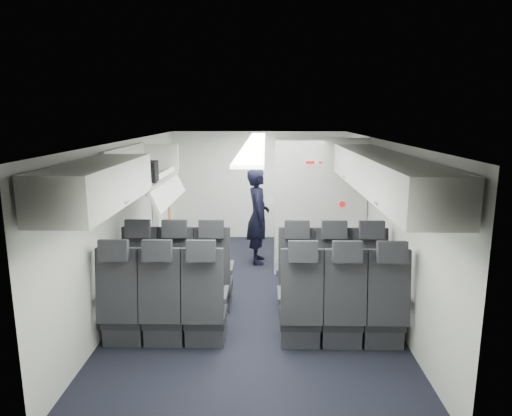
{
  "coord_description": "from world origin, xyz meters",
  "views": [
    {
      "loc": [
        0.13,
        -6.07,
        2.49
      ],
      "look_at": [
        0.0,
        0.4,
        1.15
      ],
      "focal_mm": 32.0,
      "sensor_mm": 36.0,
      "label": 1
    }
  ],
  "objects_px": {
    "carry_on_bag": "(140,172)",
    "seat_row_mid": "(253,309)",
    "seat_row_front": "(254,280)",
    "flight_attendant": "(258,216)",
    "galley_unit": "(307,194)",
    "boarding_door": "(162,205)"
  },
  "relations": [
    {
      "from": "carry_on_bag",
      "to": "seat_row_mid",
      "type": "bearing_deg",
      "value": -32.82
    },
    {
      "from": "seat_row_front",
      "to": "flight_attendant",
      "type": "bearing_deg",
      "value": 89.61
    },
    {
      "from": "galley_unit",
      "to": "carry_on_bag",
      "type": "distance_m",
      "value": 4.21
    },
    {
      "from": "boarding_door",
      "to": "flight_attendant",
      "type": "height_order",
      "value": "boarding_door"
    },
    {
      "from": "seat_row_mid",
      "to": "flight_attendant",
      "type": "bearing_deg",
      "value": 89.74
    },
    {
      "from": "galley_unit",
      "to": "carry_on_bag",
      "type": "bearing_deg",
      "value": -124.27
    },
    {
      "from": "seat_row_mid",
      "to": "boarding_door",
      "type": "bearing_deg",
      "value": 118.77
    },
    {
      "from": "galley_unit",
      "to": "seat_row_front",
      "type": "bearing_deg",
      "value": -106.28
    },
    {
      "from": "boarding_door",
      "to": "flight_attendant",
      "type": "bearing_deg",
      "value": -5.36
    },
    {
      "from": "boarding_door",
      "to": "carry_on_bag",
      "type": "height_order",
      "value": "carry_on_bag"
    },
    {
      "from": "seat_row_front",
      "to": "carry_on_bag",
      "type": "relative_size",
      "value": 8.18
    },
    {
      "from": "flight_attendant",
      "to": "boarding_door",
      "type": "bearing_deg",
      "value": 81.9
    },
    {
      "from": "flight_attendant",
      "to": "seat_row_front",
      "type": "bearing_deg",
      "value": 176.87
    },
    {
      "from": "seat_row_mid",
      "to": "flight_attendant",
      "type": "xyz_separation_m",
      "value": [
        0.01,
        2.83,
        0.4
      ]
    },
    {
      "from": "seat_row_front",
      "to": "seat_row_mid",
      "type": "distance_m",
      "value": 0.9
    },
    {
      "from": "boarding_door",
      "to": "carry_on_bag",
      "type": "distance_m",
      "value": 2.41
    },
    {
      "from": "seat_row_mid",
      "to": "galley_unit",
      "type": "xyz_separation_m",
      "value": [
        0.95,
        4.15,
        0.55
      ]
    },
    {
      "from": "galley_unit",
      "to": "flight_attendant",
      "type": "xyz_separation_m",
      "value": [
        -0.94,
        -1.32,
        -0.15
      ]
    },
    {
      "from": "seat_row_front",
      "to": "carry_on_bag",
      "type": "height_order",
      "value": "carry_on_bag"
    },
    {
      "from": "carry_on_bag",
      "to": "galley_unit",
      "type": "bearing_deg",
      "value": 51.65
    },
    {
      "from": "seat_row_mid",
      "to": "galley_unit",
      "type": "height_order",
      "value": "galley_unit"
    },
    {
      "from": "seat_row_front",
      "to": "boarding_door",
      "type": "xyz_separation_m",
      "value": [
        -1.64,
        2.09,
        0.55
      ]
    }
  ]
}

